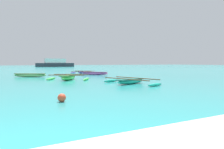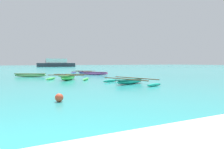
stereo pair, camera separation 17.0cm
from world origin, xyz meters
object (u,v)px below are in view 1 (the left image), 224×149
moored_boat_1 (95,73)px  distant_ferry (55,63)px  moored_boat_3 (68,77)px  moored_boat_2 (131,81)px  mooring_buoy_0 (62,98)px  moored_boat_0 (30,75)px  moored_boat_4 (83,72)px

moored_boat_1 → distant_ferry: distant_ferry is taller
distant_ferry → moored_boat_3: bearing=-99.2°
moored_boat_1 → moored_boat_2: bearing=-54.7°
moored_boat_3 → mooring_buoy_0: 10.22m
distant_ferry → moored_boat_0: bearing=-103.0°
moored_boat_3 → distant_ferry: distant_ferry is taller
moored_boat_2 → moored_boat_4: size_ratio=1.22×
moored_boat_2 → distant_ferry: size_ratio=0.33×
moored_boat_1 → moored_boat_3: moored_boat_3 is taller
moored_boat_3 → moored_boat_4: size_ratio=1.05×
moored_boat_4 → mooring_buoy_0: bearing=-161.1°
distant_ferry → mooring_buoy_0: bearing=-100.1°
moored_boat_3 → distant_ferry: (9.68, 59.61, 1.01)m
moored_boat_4 → distant_ferry: (5.07, 49.60, 1.08)m
moored_boat_2 → moored_boat_4: moored_boat_2 is taller
mooring_buoy_0 → moored_boat_2: bearing=37.1°
moored_boat_0 → moored_boat_2: size_ratio=0.74×
moored_boat_0 → moored_boat_3: bearing=-33.8°
moored_boat_2 → distant_ferry: distant_ferry is taller
moored_boat_1 → moored_boat_3: bearing=-87.1°
moored_boat_2 → moored_boat_4: (1.33, 15.33, -0.04)m
moored_boat_0 → mooring_buoy_0: 15.27m
moored_boat_0 → distant_ferry: (12.51, 54.20, 1.02)m
moored_boat_1 → moored_boat_0: bearing=-135.3°
mooring_buoy_0 → moored_boat_4: bearing=69.8°
moored_boat_0 → moored_boat_3: size_ratio=0.86×
moored_boat_4 → moored_boat_2: bearing=-145.8°
moored_boat_2 → distant_ferry: 65.25m
moored_boat_2 → moored_boat_0: bearing=101.4°
moored_boat_1 → moored_boat_4: moored_boat_1 is taller
moored_boat_0 → moored_boat_4: (7.45, 4.59, -0.06)m
moored_boat_2 → moored_boat_4: bearing=66.8°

